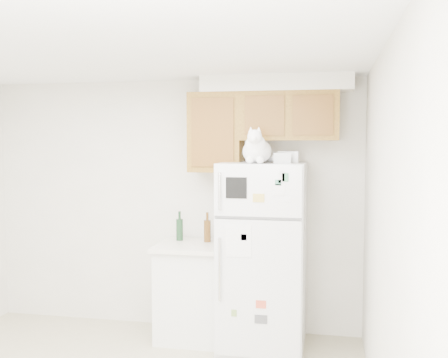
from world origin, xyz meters
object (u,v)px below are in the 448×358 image
(base_counter, at_px, (192,291))
(storage_box_front, at_px, (282,158))
(cat, at_px, (257,150))
(storage_box_back, at_px, (289,157))
(refrigerator, at_px, (263,255))
(bottle_amber, at_px, (207,227))
(bottle_green, at_px, (180,226))

(base_counter, height_order, storage_box_front, storage_box_front)
(cat, xyz_separation_m, storage_box_back, (0.26, 0.26, -0.07))
(base_counter, bearing_deg, storage_box_front, -9.53)
(refrigerator, xyz_separation_m, cat, (-0.04, -0.16, 0.97))
(bottle_amber, bearing_deg, storage_box_back, -6.36)
(base_counter, relative_size, bottle_amber, 3.19)
(base_counter, xyz_separation_m, bottle_amber, (0.13, 0.11, 0.60))
(storage_box_back, height_order, storage_box_front, storage_box_back)
(base_counter, xyz_separation_m, cat, (0.65, -0.23, 1.36))
(storage_box_front, relative_size, bottle_green, 0.52)
(storage_box_back, height_order, bottle_green, storage_box_back)
(cat, bearing_deg, bottle_green, 155.94)
(storage_box_front, bearing_deg, cat, -166.05)
(refrigerator, relative_size, storage_box_front, 11.33)
(base_counter, height_order, bottle_amber, bottle_amber)
(refrigerator, bearing_deg, storage_box_front, -22.26)
(base_counter, distance_m, bottle_amber, 0.62)
(cat, xyz_separation_m, storage_box_front, (0.21, 0.09, -0.07))
(storage_box_back, xyz_separation_m, storage_box_front, (-0.05, -0.17, -0.01))
(bottle_amber, bearing_deg, base_counter, -139.30)
(cat, height_order, bottle_green, cat)
(base_counter, relative_size, storage_box_back, 5.11)
(bottle_green, bearing_deg, refrigerator, -13.39)
(cat, distance_m, bottle_green, 1.17)
(cat, xyz_separation_m, bottle_amber, (-0.53, 0.34, -0.76))
(base_counter, height_order, storage_box_back, storage_box_back)
(refrigerator, height_order, storage_box_back, storage_box_back)
(bottle_green, bearing_deg, storage_box_back, -5.66)
(storage_box_back, relative_size, bottle_green, 0.63)
(base_counter, bearing_deg, bottle_green, 140.72)
(storage_box_front, relative_size, bottle_amber, 0.52)
(base_counter, relative_size, storage_box_front, 6.13)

